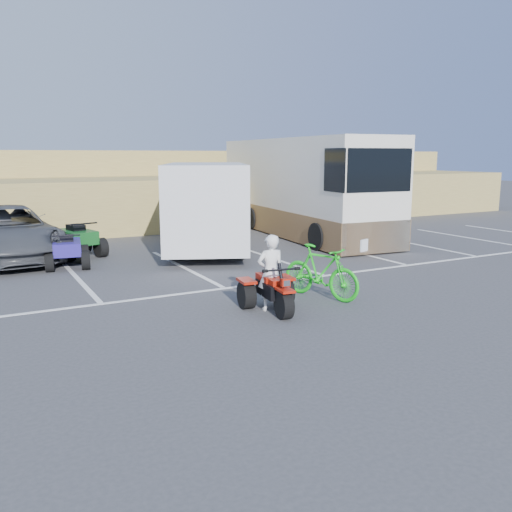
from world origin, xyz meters
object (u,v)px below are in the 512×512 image
quad_atv_green (78,257)px  red_trike_atv (273,312)px  rv_motorhome (301,194)px  grey_pickup (6,233)px  green_dirt_bike (321,272)px  rider (271,273)px  cargo_trailer (206,204)px  quad_atv_blue (68,267)px

quad_atv_green → red_trike_atv: bearing=-87.8°
quad_atv_green → rv_motorhome: bearing=-8.6°
red_trike_atv → grey_pickup: bearing=123.9°
green_dirt_bike → rv_motorhome: (4.65, 7.95, 0.94)m
rv_motorhome → rider: bearing=-120.9°
grey_pickup → rider: bearing=-67.2°
red_trike_atv → green_dirt_bike: green_dirt_bike is taller
rider → grey_pickup: grey_pickup is taller
quad_atv_green → green_dirt_bike: bearing=-77.5°
rv_motorhome → quad_atv_green: bearing=-169.3°
quad_atv_green → cargo_trailer: bearing=-27.4°
rider → green_dirt_bike: rider is taller
cargo_trailer → rv_motorhome: rv_motorhome is taller
red_trike_atv → quad_atv_green: quad_atv_green is taller
green_dirt_bike → rv_motorhome: bearing=39.7°
cargo_trailer → quad_atv_blue: cargo_trailer is taller
rider → quad_atv_blue: bearing=-58.1°
rider → quad_atv_blue: (-2.73, 5.99, -0.73)m
green_dirt_bike → grey_pickup: size_ratio=0.34×
green_dirt_bike → quad_atv_green: (-3.59, 7.15, -0.55)m
grey_pickup → quad_atv_green: (1.82, -0.52, -0.75)m
red_trike_atv → cargo_trailer: cargo_trailer is taller
grey_pickup → rv_motorhome: rv_motorhome is taller
green_dirt_bike → quad_atv_blue: (-4.08, 5.71, -0.55)m
rv_motorhome → quad_atv_green: (-8.23, -0.80, -1.49)m
rider → rv_motorhome: 10.21m
quad_atv_blue → quad_atv_green: (0.49, 1.44, 0.00)m
grey_pickup → rv_motorhome: 10.08m
rider → green_dirt_bike: bearing=-160.9°
rv_motorhome → quad_atv_blue: 9.13m
cargo_trailer → rv_motorhome: bearing=43.9°
rider → red_trike_atv: bearing=90.0°
quad_atv_blue → red_trike_atv: bearing=-56.9°
grey_pickup → cargo_trailer: 5.75m
red_trike_atv → quad_atv_blue: 6.71m
rider → rv_motorhome: size_ratio=0.15×
rider → grey_pickup: bearing=-55.6°
grey_pickup → quad_atv_blue: size_ratio=3.73×
red_trike_atv → quad_atv_green: bearing=113.7°
rider → rv_motorhome: (5.99, 8.23, 0.77)m
green_dirt_bike → rv_motorhome: rv_motorhome is taller
rv_motorhome → quad_atv_blue: size_ratio=6.72×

